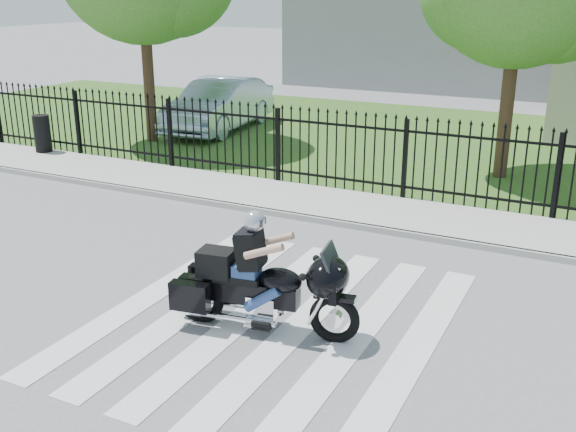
% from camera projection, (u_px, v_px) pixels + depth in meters
% --- Properties ---
extents(ground, '(120.00, 120.00, 0.00)m').
position_uv_depth(ground, '(272.00, 320.00, 9.33)').
color(ground, slate).
rests_on(ground, ground).
extents(crosswalk, '(5.00, 5.50, 0.01)m').
position_uv_depth(crosswalk, '(272.00, 320.00, 9.33)').
color(crosswalk, silver).
rests_on(crosswalk, ground).
extents(sidewalk, '(40.00, 2.00, 0.12)m').
position_uv_depth(sidewalk, '(388.00, 213.00, 13.55)').
color(sidewalk, '#ADAAA3').
rests_on(sidewalk, ground).
extents(curb, '(40.00, 0.12, 0.12)m').
position_uv_depth(curb, '(371.00, 228.00, 12.70)').
color(curb, '#ADAAA3').
rests_on(curb, ground).
extents(grass_strip, '(40.00, 12.00, 0.02)m').
position_uv_depth(grass_strip, '(465.00, 146.00, 19.50)').
color(grass_strip, '#31561D').
rests_on(grass_strip, ground).
extents(iron_fence, '(26.00, 0.04, 1.80)m').
position_uv_depth(iron_fence, '(405.00, 161.00, 14.12)').
color(iron_fence, black).
rests_on(iron_fence, ground).
extents(motorcycle_rider, '(2.60, 1.07, 1.72)m').
position_uv_depth(motorcycle_rider, '(259.00, 281.00, 8.87)').
color(motorcycle_rider, black).
rests_on(motorcycle_rider, ground).
extents(parked_car, '(2.14, 5.04, 1.62)m').
position_uv_depth(parked_car, '(219.00, 105.00, 21.31)').
color(parked_car, '#AEC2DB').
rests_on(parked_car, grass_strip).
extents(litter_bin, '(0.47, 0.47, 0.99)m').
position_uv_depth(litter_bin, '(42.00, 133.00, 18.18)').
color(litter_bin, black).
rests_on(litter_bin, sidewalk).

